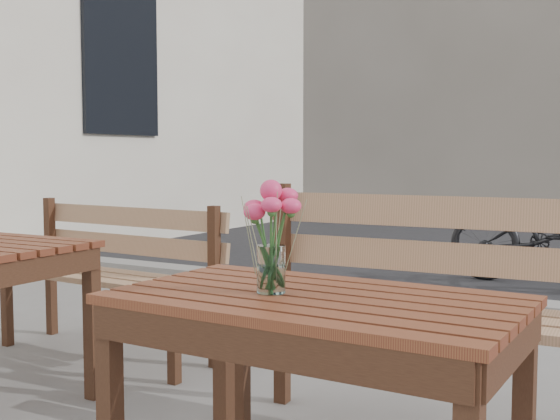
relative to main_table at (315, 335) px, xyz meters
name	(u,v)px	position (x,y,z in m)	size (l,w,h in m)	color
main_table	(315,335)	(0.00, 0.00, 0.00)	(1.11, 0.66, 0.68)	#5D2718
main_bench	(444,285)	(0.11, 0.82, 0.02)	(1.57, 0.54, 0.96)	#9D7551
main_vase	(271,223)	(-0.12, -0.04, 0.31)	(0.17, 0.17, 0.31)	white
second_bench	(116,260)	(-1.75, 1.10, -0.06)	(1.35, 0.46, 0.83)	#9D7551
bicycle	(557,230)	(0.01, 4.26, -0.10)	(0.62, 1.77, 0.93)	black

